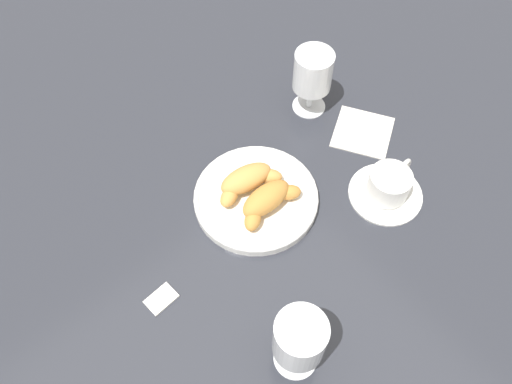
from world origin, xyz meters
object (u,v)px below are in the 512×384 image
at_px(croissant_small, 267,200).
at_px(juice_glass_left, 300,339).
at_px(juice_glass_right, 313,73).
at_px(sugar_packet, 161,298).
at_px(pastry_plate, 256,198).
at_px(croissant_large, 247,181).
at_px(coffee_cup_near, 388,186).
at_px(folded_napkin, 363,132).

relative_size(croissant_small, juice_glass_left, 0.98).
bearing_deg(juice_glass_right, sugar_packet, 18.31).
bearing_deg(juice_glass_right, juice_glass_left, 45.15).
relative_size(pastry_plate, croissant_large, 1.67).
height_order(croissant_large, juice_glass_right, juice_glass_right).
bearing_deg(croissant_large, croissant_small, 91.35).
distance_m(pastry_plate, croissant_large, 0.04).
bearing_deg(juice_glass_left, juice_glass_right, -134.85).
bearing_deg(coffee_cup_near, juice_glass_right, -98.29).
relative_size(pastry_plate, folded_napkin, 2.06).
bearing_deg(coffee_cup_near, juice_glass_left, 19.69).
relative_size(croissant_large, juice_glass_left, 0.97).
xyz_separation_m(croissant_large, juice_glass_left, (0.13, 0.28, 0.05)).
bearing_deg(sugar_packet, juice_glass_left, 111.66).
xyz_separation_m(sugar_packet, folded_napkin, (-0.51, -0.04, -0.00)).
bearing_deg(folded_napkin, croissant_small, 4.07).
height_order(pastry_plate, coffee_cup_near, coffee_cup_near).
bearing_deg(juice_glass_right, croissant_small, 31.09).
xyz_separation_m(pastry_plate, juice_glass_right, (-0.23, -0.11, 0.08)).
xyz_separation_m(juice_glass_right, folded_napkin, (-0.04, 0.12, -0.09)).
relative_size(croissant_large, juice_glass_right, 0.97).
bearing_deg(croissant_small, coffee_cup_near, 150.26).
bearing_deg(croissant_large, juice_glass_left, 64.74).
bearing_deg(croissant_small, sugar_packet, 4.11).
relative_size(coffee_cup_near, juice_glass_right, 0.97).
xyz_separation_m(pastry_plate, croissant_small, (-0.00, 0.03, 0.03)).
distance_m(croissant_small, folded_napkin, 0.27).
bearing_deg(pastry_plate, croissant_small, 90.85).
relative_size(pastry_plate, coffee_cup_near, 1.67).
distance_m(croissant_large, croissant_small, 0.06).
xyz_separation_m(croissant_large, croissant_small, (-0.00, 0.06, 0.00)).
bearing_deg(sugar_packet, croissant_small, 179.00).
bearing_deg(juice_glass_left, croissant_large, -115.26).
bearing_deg(sugar_packet, pastry_plate, -173.84).
height_order(juice_glass_right, folded_napkin, juice_glass_right).
bearing_deg(juice_glass_right, folded_napkin, 106.82).
distance_m(croissant_small, sugar_packet, 0.24).
relative_size(croissant_small, juice_glass_right, 0.98).
bearing_deg(coffee_cup_near, croissant_large, -40.37).
bearing_deg(pastry_plate, juice_glass_right, -154.89).
xyz_separation_m(juice_glass_left, juice_glass_right, (-0.36, -0.37, 0.00)).
relative_size(croissant_large, croissant_small, 0.99).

